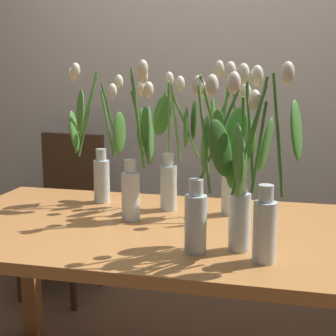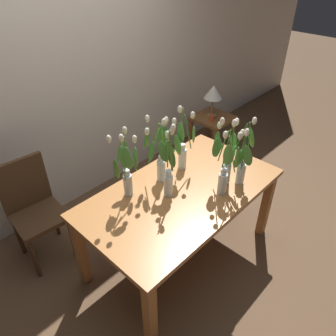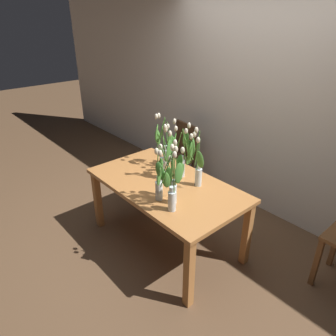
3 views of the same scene
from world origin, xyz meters
name	(u,v)px [view 1 (image 1 of 3)]	position (x,y,z in m)	size (l,w,h in m)	color
room_wall_rear	(214,62)	(0.00, 1.40, 1.35)	(9.00, 0.10, 2.70)	silver
dining_table	(157,249)	(0.00, 0.00, 0.65)	(1.60, 0.90, 0.74)	#B7753D
tulip_vase_0	(238,182)	(0.30, -0.18, 0.96)	(0.25, 0.22, 0.56)	silver
tulip_vase_1	(100,149)	(-0.32, 0.26, 0.97)	(0.25, 0.27, 0.58)	silver
tulip_vase_2	(259,185)	(0.37, -0.27, 0.97)	(0.24, 0.21, 0.57)	silver
tulip_vase_3	(138,164)	(-0.09, 0.06, 0.95)	(0.12, 0.17, 0.59)	silver
tulip_vase_4	(226,161)	(0.22, 0.19, 0.95)	(0.24, 0.13, 0.59)	silver
tulip_vase_5	(203,192)	(0.21, -0.23, 0.93)	(0.16, 0.24, 0.58)	silver
tulip_vase_6	(170,151)	(-0.01, 0.24, 0.98)	(0.27, 0.19, 0.55)	silver
dining_chair	(66,204)	(-0.80, 0.94, 0.52)	(0.43, 0.43, 0.93)	#4C331E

